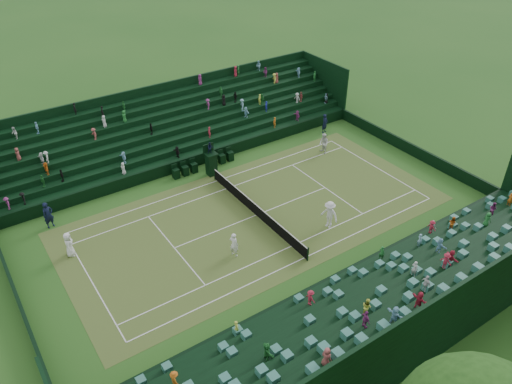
# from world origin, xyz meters

# --- Properties ---
(ground) EXTENTS (160.00, 160.00, 0.00)m
(ground) POSITION_xyz_m (0.00, 0.00, 0.00)
(ground) COLOR #25581B
(ground) RESTS_ON ground
(court_surface) EXTENTS (12.97, 26.77, 0.01)m
(court_surface) POSITION_xyz_m (0.00, 0.00, 0.01)
(court_surface) COLOR #356722
(court_surface) RESTS_ON ground
(perimeter_wall_north) EXTENTS (17.17, 0.20, 1.00)m
(perimeter_wall_north) POSITION_xyz_m (0.00, 15.88, 0.50)
(perimeter_wall_north) COLOR black
(perimeter_wall_north) RESTS_ON ground
(perimeter_wall_south) EXTENTS (17.17, 0.20, 1.00)m
(perimeter_wall_south) POSITION_xyz_m (0.00, -15.88, 0.50)
(perimeter_wall_south) COLOR black
(perimeter_wall_south) RESTS_ON ground
(perimeter_wall_east) EXTENTS (0.20, 31.77, 1.00)m
(perimeter_wall_east) POSITION_xyz_m (8.48, 0.00, 0.50)
(perimeter_wall_east) COLOR black
(perimeter_wall_east) RESTS_ON ground
(perimeter_wall_west) EXTENTS (0.20, 31.77, 1.00)m
(perimeter_wall_west) POSITION_xyz_m (-8.48, 0.00, 0.50)
(perimeter_wall_west) COLOR black
(perimeter_wall_west) RESTS_ON ground
(north_grandstand) EXTENTS (6.60, 32.00, 4.90)m
(north_grandstand) POSITION_xyz_m (12.66, 0.00, 1.55)
(north_grandstand) COLOR black
(north_grandstand) RESTS_ON ground
(south_grandstand) EXTENTS (6.60, 32.00, 4.90)m
(south_grandstand) POSITION_xyz_m (-12.66, 0.00, 1.55)
(south_grandstand) COLOR black
(south_grandstand) RESTS_ON ground
(tennis_net) EXTENTS (11.67, 0.10, 1.06)m
(tennis_net) POSITION_xyz_m (0.00, 0.00, 0.53)
(tennis_net) COLOR black
(tennis_net) RESTS_ON ground
(umpire_chair) EXTENTS (0.92, 0.92, 2.88)m
(umpire_chair) POSITION_xyz_m (-6.60, 0.17, 1.23)
(umpire_chair) COLOR black
(umpire_chair) RESTS_ON ground
(courtside_chairs) EXTENTS (0.52, 5.49, 1.13)m
(courtside_chairs) POSITION_xyz_m (-7.71, 0.08, 0.43)
(courtside_chairs) COLOR black
(courtside_chairs) RESTS_ON ground
(player_near_west) EXTENTS (0.98, 0.82, 1.72)m
(player_near_west) POSITION_xyz_m (-3.07, -12.13, 0.86)
(player_near_west) COLOR white
(player_near_west) RESTS_ON ground
(player_near_east) EXTENTS (0.75, 0.63, 1.74)m
(player_near_east) POSITION_xyz_m (2.76, -3.53, 0.87)
(player_near_east) COLOR white
(player_near_east) RESTS_ON ground
(player_far_west) EXTENTS (0.96, 0.79, 1.81)m
(player_far_west) POSITION_xyz_m (-4.29, 9.86, 0.91)
(player_far_west) COLOR silver
(player_far_west) RESTS_ON ground
(player_far_east) EXTENTS (1.47, 1.09, 2.03)m
(player_far_east) POSITION_xyz_m (3.83, 3.41, 1.01)
(player_far_east) COLOR white
(player_far_east) RESTS_ON ground
(line_judge_north) EXTENTS (0.61, 0.75, 1.78)m
(line_judge_north) POSITION_xyz_m (-7.26, 12.53, 0.89)
(line_judge_north) COLOR black
(line_judge_north) RESTS_ON ground
(line_judge_south) EXTENTS (0.61, 0.80, 1.95)m
(line_judge_south) POSITION_xyz_m (-6.82, -12.38, 0.97)
(line_judge_south) COLOR black
(line_judge_south) RESTS_ON ground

